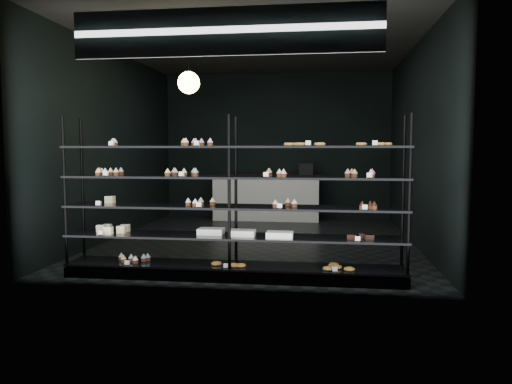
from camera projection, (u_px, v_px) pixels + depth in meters
room at (259, 145)px, 8.19m from camera, size 5.01×6.01×3.20m
display_shelf at (230, 225)px, 5.86m from camera, size 4.00×0.50×1.91m
signage at (224, 32)px, 5.21m from camera, size 3.30×0.05×0.50m
pendant_lamp at (189, 83)px, 6.95m from camera, size 0.31×0.31×0.88m
service_counter at (267, 197)px, 10.78m from camera, size 2.34×0.65×1.23m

